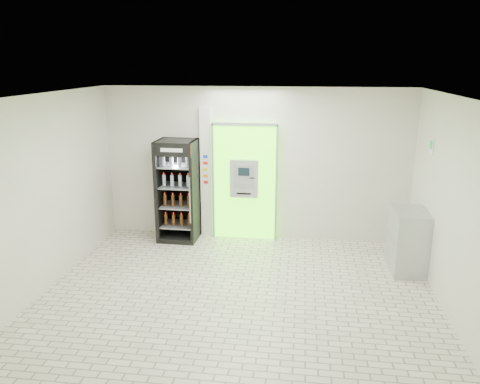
# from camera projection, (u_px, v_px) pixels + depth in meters

# --- Properties ---
(ground) EXTENTS (6.00, 6.00, 0.00)m
(ground) POSITION_uv_depth(u_px,v_px,m) (238.00, 293.00, 7.21)
(ground) COLOR beige
(ground) RESTS_ON ground
(room_shell) EXTENTS (6.00, 6.00, 6.00)m
(room_shell) POSITION_uv_depth(u_px,v_px,m) (238.00, 178.00, 6.72)
(room_shell) COLOR silver
(room_shell) RESTS_ON ground
(atm_assembly) EXTENTS (1.30, 0.24, 2.33)m
(atm_assembly) POSITION_uv_depth(u_px,v_px,m) (245.00, 181.00, 9.23)
(atm_assembly) COLOR #57FF15
(atm_assembly) RESTS_ON ground
(pillar) EXTENTS (0.22, 0.11, 2.60)m
(pillar) POSITION_uv_depth(u_px,v_px,m) (206.00, 173.00, 9.33)
(pillar) COLOR silver
(pillar) RESTS_ON ground
(beverage_cooler) EXTENTS (0.77, 0.72, 2.00)m
(beverage_cooler) POSITION_uv_depth(u_px,v_px,m) (178.00, 192.00, 9.21)
(beverage_cooler) COLOR black
(beverage_cooler) RESTS_ON ground
(steel_cabinet) EXTENTS (0.56, 0.82, 1.07)m
(steel_cabinet) POSITION_uv_depth(u_px,v_px,m) (408.00, 241.00, 7.87)
(steel_cabinet) COLOR #A8ABB0
(steel_cabinet) RESTS_ON ground
(exit_sign) EXTENTS (0.02, 0.22, 0.26)m
(exit_sign) POSITION_uv_depth(u_px,v_px,m) (432.00, 146.00, 7.60)
(exit_sign) COLOR white
(exit_sign) RESTS_ON room_shell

